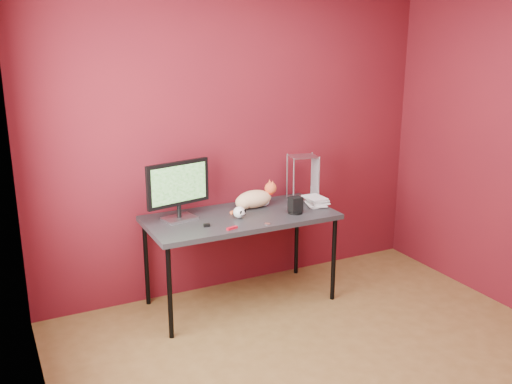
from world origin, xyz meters
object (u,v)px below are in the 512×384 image
desk (241,221)px  speaker (295,206)px  cat (254,199)px  skull_mug (239,212)px  book_stack (309,159)px  monitor (178,188)px

desk → speaker: size_ratio=11.09×
desk → cat: size_ratio=3.28×
cat → speaker: cat is taller
cat → desk: bearing=-146.0°
cat → skull_mug: bearing=-140.6°
speaker → book_stack: (0.20, 0.14, 0.34)m
monitor → skull_mug: bearing=-34.2°
skull_mug → book_stack: (0.66, 0.05, 0.35)m
cat → book_stack: size_ratio=0.57×
cat → book_stack: book_stack is taller
desk → monitor: monitor is taller
book_stack → cat: bearing=161.3°
monitor → cat: monitor is taller
desk → speaker: 0.46m
speaker → skull_mug: bearing=167.0°
cat → skull_mug: (-0.23, -0.20, -0.03)m
desk → monitor: 0.57m
cat → book_stack: (0.43, -0.14, 0.32)m
desk → skull_mug: (-0.04, -0.06, 0.10)m
desk → speaker: bearing=-19.8°
desk → skull_mug: bearing=-121.5°
speaker → book_stack: book_stack is taller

